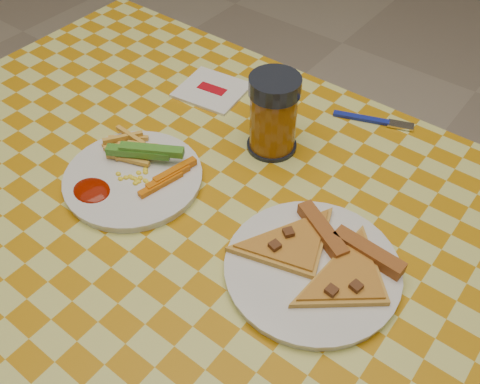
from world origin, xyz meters
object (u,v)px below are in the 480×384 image
table (205,254)px  plate_right (312,270)px  plate_left (134,179)px  drink_glass (273,115)px

table → plate_right: (0.18, 0.03, 0.08)m
plate_right → table: bearing=-171.8°
table → plate_left: plate_left is taller
plate_left → table: bearing=-0.3°
table → drink_glass: 0.26m
table → plate_right: plate_right is taller
plate_left → plate_right: size_ratio=0.91×
plate_right → drink_glass: drink_glass is taller
plate_right → drink_glass: (-0.20, 0.18, 0.06)m
plate_right → drink_glass: 0.28m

